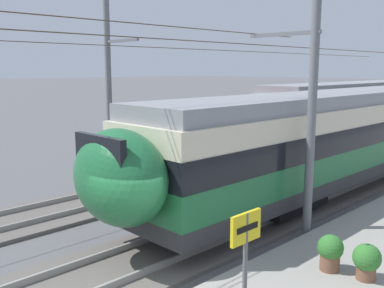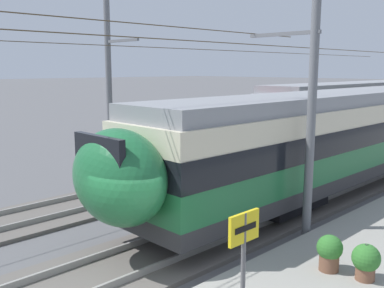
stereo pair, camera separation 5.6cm
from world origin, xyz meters
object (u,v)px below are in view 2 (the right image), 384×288
(catenary_mast_far_side, at_px, (110,81))
(potted_plant_platform_edge, at_px, (366,260))
(catenary_mast_mid, at_px, (308,96))
(platform_sign, at_px, (244,246))
(potted_plant_by_shelter, at_px, (330,251))

(catenary_mast_far_side, distance_m, potted_plant_platform_edge, 11.71)
(catenary_mast_mid, height_order, catenary_mast_far_side, catenary_mast_far_side)
(catenary_mast_far_side, height_order, potted_plant_platform_edge, catenary_mast_far_side)
(catenary_mast_far_side, distance_m, platform_sign, 11.73)
(catenary_mast_far_side, bearing_deg, catenary_mast_mid, -85.87)
(potted_plant_by_shelter, bearing_deg, catenary_mast_far_side, 82.61)
(catenary_mast_mid, xyz_separation_m, potted_plant_by_shelter, (-1.95, -1.89, -3.21))
(catenary_mast_far_side, xyz_separation_m, potted_plant_platform_edge, (-1.20, -11.11, -3.48))
(catenary_mast_mid, xyz_separation_m, platform_sign, (-5.18, -2.08, -2.10))
(potted_plant_platform_edge, bearing_deg, catenary_mast_far_side, 83.85)
(potted_plant_by_shelter, bearing_deg, catenary_mast_mid, 44.05)
(catenary_mast_far_side, relative_size, potted_plant_by_shelter, 47.76)
(platform_sign, distance_m, potted_plant_platform_edge, 3.60)
(platform_sign, bearing_deg, catenary_mast_far_side, 66.56)
(catenary_mast_mid, height_order, potted_plant_by_shelter, catenary_mast_mid)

